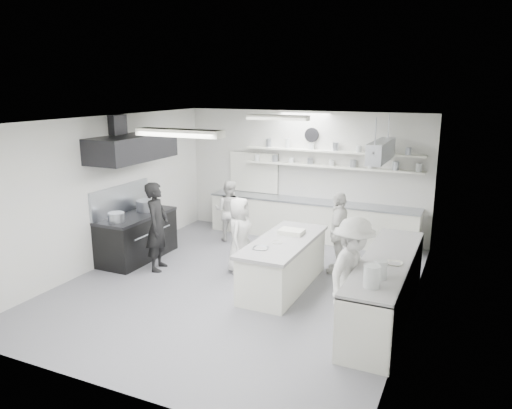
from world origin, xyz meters
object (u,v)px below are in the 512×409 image
at_px(back_counter, 310,220).
at_px(right_counter, 385,289).
at_px(stove, 137,238).
at_px(prep_island, 283,264).
at_px(cook_back, 229,211).
at_px(cook_stove, 157,227).

relative_size(back_counter, right_counter, 1.52).
height_order(stove, back_counter, back_counter).
distance_m(stove, prep_island, 3.36).
relative_size(stove, right_counter, 0.55).
bearing_deg(stove, right_counter, -6.52).
height_order(prep_island, cook_back, cook_back).
xyz_separation_m(prep_island, cook_stove, (-2.57, -0.22, 0.46)).
height_order(stove, right_counter, right_counter).
distance_m(right_counter, prep_island, 1.96).
relative_size(prep_island, cook_back, 1.58).
relative_size(right_counter, cook_back, 2.28).
bearing_deg(prep_island, cook_stove, -174.90).
bearing_deg(right_counter, back_counter, 124.65).
bearing_deg(prep_island, right_counter, -14.00).
bearing_deg(back_counter, cook_stove, -124.01).
distance_m(stove, cook_stove, 0.95).
xyz_separation_m(cook_stove, cook_back, (0.41, 2.23, -0.16)).
xyz_separation_m(back_counter, cook_back, (-1.71, -0.91, 0.26)).
height_order(back_counter, cook_stove, cook_stove).
relative_size(stove, back_counter, 0.36).
bearing_deg(prep_island, stove, 178.14).
distance_m(back_counter, prep_island, 2.96).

